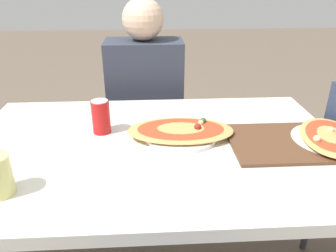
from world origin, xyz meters
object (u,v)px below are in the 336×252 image
object	(u,v)px
soda_can	(101,117)
pizza_second	(330,138)
dining_table	(155,161)
person_seated	(145,94)
pizza_main	(181,131)
chair_far_seated	(146,117)

from	to	relation	value
soda_can	pizza_second	xyz separation A→B (m)	(0.80, -0.13, -0.04)
dining_table	person_seated	xyz separation A→B (m)	(-0.04, 0.64, 0.02)
dining_table	pizza_second	size ratio (longest dim) A/B	3.67
pizza_main	pizza_second	world-z (taller)	pizza_second
dining_table	pizza_main	distance (m)	0.14
soda_can	pizza_main	bearing A→B (deg)	-10.04
dining_table	pizza_second	xyz separation A→B (m)	(0.61, -0.03, 0.09)
dining_table	soda_can	size ratio (longest dim) A/B	10.53
person_seated	pizza_second	distance (m)	0.93
dining_table	pizza_main	world-z (taller)	pizza_main
pizza_main	person_seated	bearing A→B (deg)	102.76
pizza_main	soda_can	world-z (taller)	soda_can
person_seated	soda_can	xyz separation A→B (m)	(-0.16, -0.54, 0.11)
pizza_main	pizza_second	distance (m)	0.52
chair_far_seated	person_seated	size ratio (longest dim) A/B	0.75
dining_table	pizza_second	world-z (taller)	pizza_second
person_seated	pizza_second	bearing A→B (deg)	134.06
dining_table	chair_far_seated	bearing A→B (deg)	92.76
chair_far_seated	person_seated	distance (m)	0.22
dining_table	pizza_main	xyz separation A→B (m)	(0.10, 0.05, 0.09)
chair_far_seated	pizza_main	bearing A→B (deg)	100.77
person_seated	pizza_main	distance (m)	0.61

